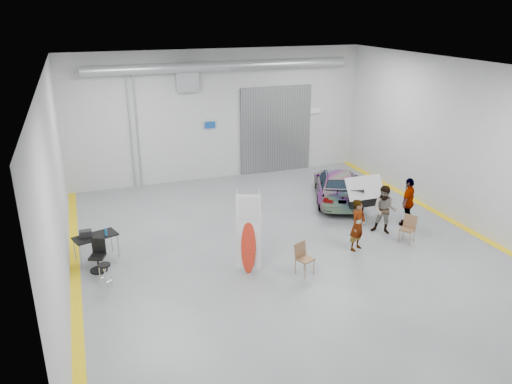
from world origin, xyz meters
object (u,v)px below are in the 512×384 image
object	(u,v)px
person_c	(408,202)
surfboard_display	(251,240)
sedan_car	(338,185)
person_a	(358,225)
work_table	(93,236)
folding_chair_far	(407,234)
shop_stool	(106,275)
person_b	(385,210)
office_chair	(97,257)
folding_chair_near	(305,265)

from	to	relation	value
person_c	surfboard_display	distance (m)	6.82
sedan_car	person_a	world-z (taller)	person_a
work_table	surfboard_display	bearing A→B (deg)	-28.70
folding_chair_far	shop_stool	world-z (taller)	folding_chair_far
sedan_car	folding_chair_far	world-z (taller)	sedan_car
person_b	shop_stool	world-z (taller)	person_b
person_b	surfboard_display	xyz separation A→B (m)	(-5.43, -1.06, 0.20)
work_table	office_chair	world-z (taller)	work_table
person_b	folding_chair_far	size ratio (longest dim) A/B	1.87
surfboard_display	folding_chair_far	distance (m)	5.82
sedan_car	person_c	bearing A→B (deg)	134.15
folding_chair_near	work_table	bearing A→B (deg)	130.25
person_b	folding_chair_near	distance (m)	4.34
person_a	person_c	distance (m)	3.04
folding_chair_near	folding_chair_far	xyz separation A→B (m)	(4.27, 0.78, -0.00)
shop_stool	office_chair	world-z (taller)	office_chair
person_a	shop_stool	world-z (taller)	person_a
sedan_car	folding_chair_near	distance (m)	6.61
sedan_car	person_b	xyz separation A→B (m)	(-0.05, -3.54, 0.24)
folding_chair_far	work_table	distance (m)	10.56
folding_chair_near	person_c	bearing A→B (deg)	-0.61
surfboard_display	folding_chair_near	distance (m)	1.82
sedan_car	surfboard_display	world-z (taller)	surfboard_display
folding_chair_far	work_table	world-z (taller)	work_table
sedan_car	work_table	xyz separation A→B (m)	(-10.00, -2.13, 0.19)
person_a	shop_stool	bearing A→B (deg)	149.52
sedan_car	folding_chair_near	world-z (taller)	sedan_car
folding_chair_near	surfboard_display	bearing A→B (deg)	133.98
sedan_car	person_b	distance (m)	3.55
sedan_car	person_c	world-z (taller)	person_c
person_a	folding_chair_near	distance (m)	2.59
folding_chair_near	work_table	size ratio (longest dim) A/B	0.66
folding_chair_near	office_chair	bearing A→B (deg)	136.10
sedan_car	office_chair	xyz separation A→B (m)	(-9.94, -2.90, -0.21)
sedan_car	surfboard_display	bearing A→B (deg)	63.89
surfboard_display	work_table	world-z (taller)	surfboard_display
folding_chair_far	sedan_car	bearing A→B (deg)	149.84
person_c	folding_chair_far	size ratio (longest dim) A/B	1.93
person_c	surfboard_display	xyz separation A→B (m)	(-6.67, -1.39, 0.17)
folding_chair_near	folding_chair_far	bearing A→B (deg)	-11.91
person_b	office_chair	xyz separation A→B (m)	(-9.89, 0.64, -0.46)
folding_chair_near	shop_stool	world-z (taller)	folding_chair_near
person_c	office_chair	xyz separation A→B (m)	(-11.13, 0.31, -0.48)
work_table	person_a	bearing A→B (deg)	-14.89
folding_chair_far	office_chair	world-z (taller)	office_chair
sedan_car	shop_stool	world-z (taller)	sedan_car
sedan_car	person_a	distance (m)	4.66
person_b	folding_chair_far	xyz separation A→B (m)	(0.33, -0.94, -0.60)
person_c	shop_stool	bearing A→B (deg)	-32.54
sedan_car	shop_stool	size ratio (longest dim) A/B	6.21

